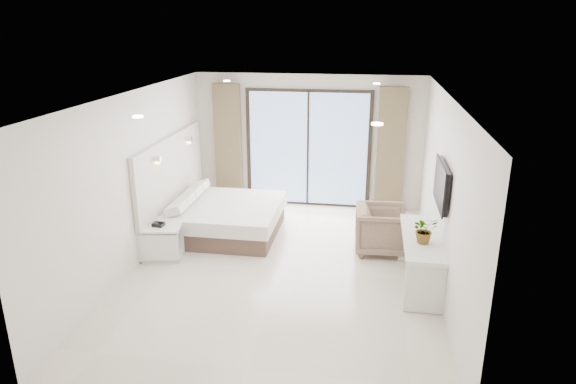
{
  "coord_description": "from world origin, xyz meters",
  "views": [
    {
      "loc": [
        1.23,
        -7.07,
        3.68
      ],
      "look_at": [
        0.02,
        0.4,
        1.15
      ],
      "focal_mm": 32.0,
      "sensor_mm": 36.0,
      "label": 1
    }
  ],
  "objects_px": {
    "nightstand": "(163,242)",
    "console_desk": "(421,249)",
    "bed": "(223,218)",
    "armchair": "(382,227)"
  },
  "relations": [
    {
      "from": "console_desk",
      "to": "armchair",
      "type": "bearing_deg",
      "value": 116.03
    },
    {
      "from": "console_desk",
      "to": "armchair",
      "type": "distance_m",
      "value": 1.23
    },
    {
      "from": "nightstand",
      "to": "bed",
      "type": "bearing_deg",
      "value": 50.1
    },
    {
      "from": "console_desk",
      "to": "bed",
      "type": "bearing_deg",
      "value": 156.97
    },
    {
      "from": "bed",
      "to": "console_desk",
      "type": "distance_m",
      "value": 3.66
    },
    {
      "from": "bed",
      "to": "console_desk",
      "type": "bearing_deg",
      "value": -23.03
    },
    {
      "from": "bed",
      "to": "nightstand",
      "type": "xyz_separation_m",
      "value": [
        -0.68,
        -1.16,
        -0.02
      ]
    },
    {
      "from": "bed",
      "to": "console_desk",
      "type": "height_order",
      "value": "console_desk"
    },
    {
      "from": "nightstand",
      "to": "console_desk",
      "type": "height_order",
      "value": "console_desk"
    },
    {
      "from": "bed",
      "to": "nightstand",
      "type": "relative_size",
      "value": 2.95
    }
  ]
}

